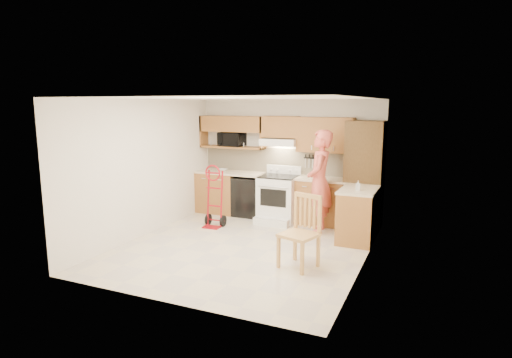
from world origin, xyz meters
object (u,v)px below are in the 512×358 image
Objects in this scene: microwave at (232,139)px; range at (278,195)px; hand_truck at (213,199)px; dining_chair at (299,232)px; person at (320,182)px.

range is at bearing -11.54° from microwave.
dining_chair is at bearing -33.80° from hand_truck.
microwave is 0.49× the size of hand_truck.
microwave is 2.42m from person.
person is 1.74× the size of hand_truck.
hand_truck is (-1.03, -0.87, -0.00)m from range.
microwave is at bearing -118.53° from person.
person reaches higher than dining_chair.
dining_chair is at bearing -62.29° from range.
range is 1.12m from person.
hand_truck is 2.59m from dining_chair.
person reaches higher than hand_truck.
dining_chair is (2.40, -2.59, -1.10)m from microwave.
person is at bearing 113.07° from dining_chair.
range is at bearing -121.29° from person.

